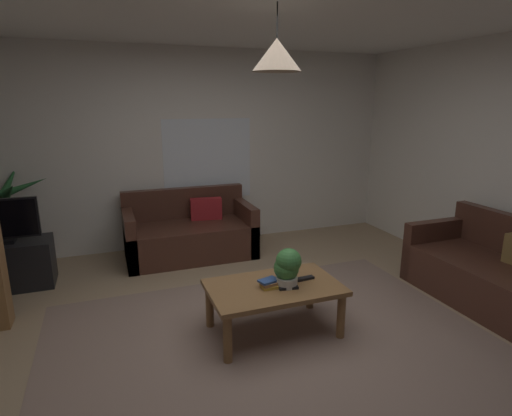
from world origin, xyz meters
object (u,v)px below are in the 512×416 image
(tv_stand, at_px, (6,265))
(pendant_lamp, at_px, (277,55))
(couch_right_side, at_px, (491,275))
(remote_on_table_1, at_px, (289,288))
(book_on_table_0, at_px, (270,286))
(potted_palm_corner, at_px, (5,225))
(potted_plant_on_table, at_px, (287,267))
(couch_under_window, at_px, (190,235))
(book_on_table_1, at_px, (270,284))
(remote_on_table_0, at_px, (305,278))
(book_on_table_2, at_px, (268,281))
(coffee_table, at_px, (274,292))

(tv_stand, height_order, pendant_lamp, pendant_lamp)
(couch_right_side, bearing_deg, remote_on_table_1, -92.84)
(book_on_table_0, relative_size, potted_palm_corner, 0.12)
(potted_plant_on_table, height_order, pendant_lamp, pendant_lamp)
(couch_under_window, distance_m, remote_on_table_1, 2.20)
(book_on_table_1, xyz_separation_m, pendant_lamp, (0.05, 0.03, 1.77))
(couch_under_window, height_order, remote_on_table_0, couch_under_window)
(couch_right_side, xyz_separation_m, book_on_table_0, (-2.25, 0.19, 0.17))
(remote_on_table_0, bearing_deg, tv_stand, 51.38)
(potted_palm_corner, bearing_deg, book_on_table_0, -44.59)
(potted_palm_corner, distance_m, pendant_lamp, 3.66)
(book_on_table_1, bearing_deg, pendant_lamp, 32.18)
(remote_on_table_1, xyz_separation_m, tv_stand, (-2.37, 1.88, -0.19))
(book_on_table_1, height_order, remote_on_table_0, book_on_table_1)
(couch_right_side, height_order, tv_stand, couch_right_side)
(book_on_table_0, distance_m, tv_stand, 2.88)
(potted_plant_on_table, height_order, tv_stand, potted_plant_on_table)
(couch_under_window, distance_m, couch_right_side, 3.37)
(couch_under_window, xyz_separation_m, remote_on_table_0, (0.59, -2.04, 0.17))
(book_on_table_0, relative_size, book_on_table_2, 0.95)
(potted_palm_corner, bearing_deg, couch_right_side, -28.43)
(potted_plant_on_table, relative_size, pendant_lamp, 0.69)
(remote_on_table_1, relative_size, potted_palm_corner, 0.13)
(potted_plant_on_table, height_order, potted_palm_corner, potted_palm_corner)
(coffee_table, height_order, book_on_table_1, book_on_table_1)
(coffee_table, height_order, remote_on_table_1, remote_on_table_1)
(couch_under_window, relative_size, book_on_table_1, 11.45)
(remote_on_table_0, bearing_deg, couch_right_side, -101.06)
(book_on_table_0, xyz_separation_m, book_on_table_1, (-0.01, -0.01, 0.02))
(book_on_table_2, relative_size, potted_plant_on_table, 0.49)
(book_on_table_2, relative_size, remote_on_table_1, 0.99)
(book_on_table_1, bearing_deg, couch_under_window, 96.67)
(book_on_table_0, height_order, potted_plant_on_table, potted_plant_on_table)
(book_on_table_1, relative_size, remote_on_table_1, 0.86)
(potted_palm_corner, xyz_separation_m, pendant_lamp, (2.35, -2.25, 1.67))
(book_on_table_1, bearing_deg, book_on_table_0, 49.09)
(book_on_table_0, bearing_deg, couch_under_window, 96.96)
(book_on_table_2, distance_m, tv_stand, 2.87)
(couch_right_side, xyz_separation_m, remote_on_table_1, (-2.12, 0.11, 0.16))
(couch_under_window, bearing_deg, coffee_table, -81.79)
(book_on_table_2, height_order, remote_on_table_0, book_on_table_2)
(couch_under_window, xyz_separation_m, book_on_table_0, (0.25, -2.07, 0.17))
(couch_under_window, bearing_deg, remote_on_table_1, -80.03)
(couch_right_side, distance_m, book_on_table_2, 2.28)
(remote_on_table_1, distance_m, potted_palm_corner, 3.39)
(remote_on_table_0, bearing_deg, book_on_table_0, 91.54)
(couch_right_side, xyz_separation_m, coffee_table, (-2.20, 0.21, 0.09))
(potted_palm_corner, bearing_deg, coffee_table, -43.79)
(remote_on_table_1, distance_m, tv_stand, 3.03)
(couch_under_window, height_order, book_on_table_0, couch_under_window)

